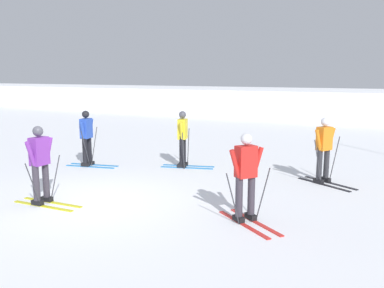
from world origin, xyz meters
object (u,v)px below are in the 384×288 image
Objects in this scene: skier_blue at (87,137)px; skier_red at (246,175)px; skier_yellow at (183,137)px; skier_purple at (40,163)px; skier_orange at (324,148)px.

skier_blue is 6.40m from skier_red.
skier_red is 4.83m from skier_yellow.
skier_yellow is at bearing 25.39° from skier_blue.
skier_purple is 4.40m from skier_red.
skier_blue is at bearing 117.70° from skier_purple.
skier_orange is at bearing 42.98° from skier_purple.
skier_blue is 1.00× the size of skier_purple.
skier_blue is at bearing -168.53° from skier_orange.
skier_orange is (0.76, 3.59, 0.00)m from skier_red.
skier_blue and skier_red have the same top height.
skier_yellow is (2.66, 1.26, 0.00)m from skier_blue.
skier_blue is 3.74m from skier_purple.
skier_red is (6.01, -2.22, -0.00)m from skier_blue.
skier_purple is at bearing -165.61° from skier_red.
skier_blue is 6.91m from skier_orange.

